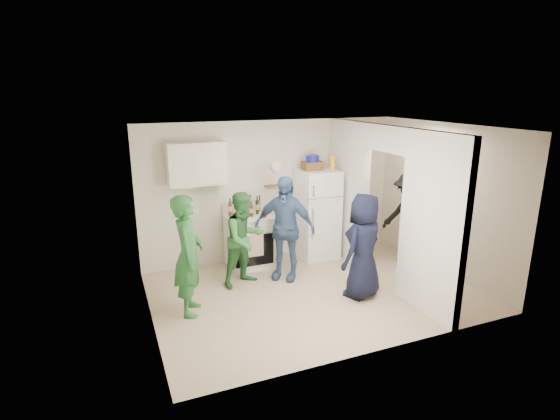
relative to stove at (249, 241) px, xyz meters
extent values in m
plane|color=tan|center=(0.59, -1.37, -0.46)|extent=(4.80, 4.80, 0.00)
plane|color=silver|center=(0.59, 0.33, 0.79)|extent=(4.80, 0.00, 4.80)
plane|color=silver|center=(0.59, -3.07, 0.79)|extent=(4.80, 0.00, 4.80)
plane|color=silver|center=(-1.81, -1.37, 0.79)|extent=(0.00, 3.40, 3.40)
plane|color=silver|center=(2.99, -1.37, 0.79)|extent=(0.00, 3.40, 3.40)
plane|color=white|center=(0.59, -1.37, 2.04)|extent=(4.80, 4.80, 0.00)
cube|color=silver|center=(1.79, -0.27, 0.79)|extent=(0.12, 1.20, 2.50)
cube|color=silver|center=(1.79, -2.47, 0.79)|extent=(0.12, 1.20, 2.50)
cube|color=silver|center=(1.79, -1.37, 1.84)|extent=(0.12, 1.00, 0.40)
cube|color=white|center=(0.00, 0.00, 0.00)|extent=(0.77, 0.64, 0.92)
cube|color=silver|center=(-0.81, 0.15, 1.39)|extent=(0.95, 0.34, 0.70)
cube|color=white|center=(1.32, -0.03, 0.36)|extent=(0.67, 0.65, 1.63)
cube|color=brown|center=(1.22, 0.02, 1.25)|extent=(0.35, 0.25, 0.15)
cylinder|color=navy|center=(1.22, 0.02, 1.38)|extent=(0.24, 0.24, 0.11)
cylinder|color=yellow|center=(1.54, -0.13, 1.30)|extent=(0.09, 0.09, 0.25)
cylinder|color=white|center=(0.64, 0.31, 1.24)|extent=(0.22, 0.02, 0.22)
cube|color=olive|center=(0.59, 0.28, 0.89)|extent=(0.35, 0.08, 0.03)
cube|color=black|center=(2.97, -1.17, 1.19)|extent=(0.03, 0.70, 0.80)
cube|color=white|center=(2.95, -1.17, 1.19)|extent=(0.04, 0.76, 0.86)
cube|color=white|center=(2.93, -1.17, 1.54)|extent=(0.04, 0.82, 0.18)
cylinder|color=gold|center=(-0.12, -0.22, 0.58)|extent=(0.09, 0.09, 0.25)
cylinder|color=red|center=(0.22, -0.20, 0.52)|extent=(0.09, 0.09, 0.12)
imported|color=#2B6D32|center=(-1.27, -1.28, 0.39)|extent=(0.56, 0.71, 1.69)
imported|color=#35783C|center=(-0.28, -0.67, 0.29)|extent=(0.88, 0.79, 1.51)
imported|color=#3D5985|center=(0.38, -0.70, 0.40)|extent=(1.04, 0.98, 1.72)
imported|color=black|center=(1.20, -1.74, 0.33)|extent=(0.91, 0.79, 1.58)
imported|color=black|center=(2.66, -0.94, 0.37)|extent=(0.85, 1.18, 1.66)
cylinder|color=brown|center=(-0.28, 0.11, 0.62)|extent=(0.07, 0.07, 0.31)
cylinder|color=#194D21|center=(-0.16, -0.10, 0.61)|extent=(0.06, 0.06, 0.29)
cylinder|color=#A0A4AD|center=(-0.07, 0.15, 0.60)|extent=(0.06, 0.06, 0.27)
cylinder|color=#5A270F|center=(0.04, -0.06, 0.59)|extent=(0.07, 0.07, 0.26)
cylinder|color=#9CA5AD|center=(0.10, 0.19, 0.62)|extent=(0.06, 0.06, 0.32)
cylinder|color=black|center=(0.18, 0.04, 0.62)|extent=(0.06, 0.06, 0.32)
cylinder|color=#AE7C38|center=(0.26, 0.15, 0.61)|extent=(0.06, 0.06, 0.30)
cylinder|color=silver|center=(-0.28, -0.12, 0.62)|extent=(0.07, 0.07, 0.32)
camera|label=1|loc=(-2.21, -6.86, 2.56)|focal=28.00mm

